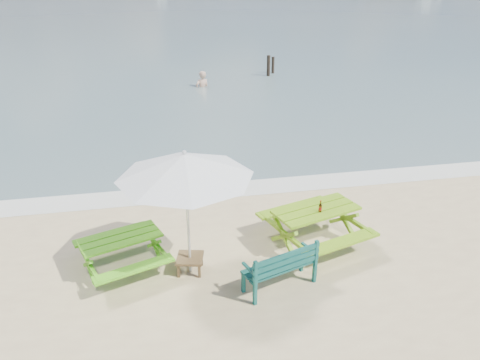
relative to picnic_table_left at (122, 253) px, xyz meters
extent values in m
cube|color=silver|center=(1.98, 2.98, -0.33)|extent=(22.00, 0.90, 0.01)
cube|color=#52AC1A|center=(0.00, 0.00, 0.34)|extent=(1.59, 1.14, 0.05)
cube|color=#52AC1A|center=(-0.23, 0.64, 0.07)|extent=(1.45, 0.74, 0.05)
cube|color=#52AC1A|center=(0.23, -0.64, 0.07)|extent=(1.45, 0.74, 0.05)
cube|color=#52AC1A|center=(0.00, 0.00, -0.03)|extent=(1.56, 1.23, 0.62)
cube|color=#6D9B17|center=(3.83, 0.13, 0.46)|extent=(1.87, 1.27, 0.05)
cube|color=#6D9B17|center=(3.59, 0.90, 0.14)|extent=(1.72, 0.80, 0.05)
cube|color=#6D9B17|center=(4.07, -0.63, 0.14)|extent=(1.72, 0.80, 0.05)
cube|color=#6D9B17|center=(3.83, 0.13, 0.03)|extent=(1.81, 1.40, 0.73)
cube|color=#114741|center=(2.74, -1.08, 0.09)|extent=(1.41, 0.82, 0.04)
cube|color=#114741|center=(2.81, -1.29, 0.33)|extent=(1.30, 0.47, 0.35)
cube|color=#114741|center=(2.74, -1.08, -0.12)|extent=(1.34, 0.85, 0.43)
cube|color=brown|center=(1.23, -0.33, -0.05)|extent=(0.57, 0.57, 0.05)
cube|color=brown|center=(1.23, -0.33, -0.20)|extent=(0.50, 0.50, 0.27)
cylinder|color=silver|center=(1.23, -0.33, 0.82)|extent=(0.05, 0.05, 2.30)
cone|color=silver|center=(1.23, -0.33, 1.82)|extent=(2.87, 2.87, 0.43)
cylinder|color=#914615|center=(3.85, 0.00, 0.56)|extent=(0.06, 0.06, 0.15)
cylinder|color=#914615|center=(3.85, 0.00, 0.70)|extent=(0.03, 0.03, 0.07)
cylinder|color=#A71314|center=(3.85, 0.00, 0.56)|extent=(0.06, 0.06, 0.06)
imported|color=tan|center=(3.20, 14.24, -0.54)|extent=(0.81, 0.67, 1.90)
cylinder|color=black|center=(6.85, 15.92, 0.09)|extent=(0.17, 0.17, 1.25)
cylinder|color=black|center=(7.25, 16.52, 0.00)|extent=(0.15, 0.15, 1.06)
camera|label=1|loc=(0.76, -7.65, 4.91)|focal=35.00mm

